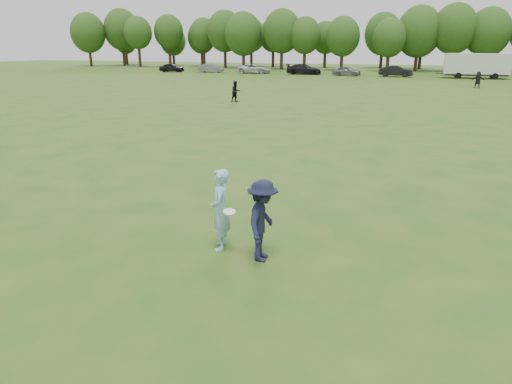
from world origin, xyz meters
TOP-DOWN VIEW (x-y plane):
  - ground at (0.00, 0.00)m, footprint 200.00×200.00m
  - thrower at (-0.45, -0.49)m, footprint 0.63×0.77m
  - defender at (0.60, -0.72)m, footprint 0.71×1.17m
  - player_far_a at (-10.00, 24.79)m, footprint 0.97×1.00m
  - player_far_d at (9.31, 44.23)m, footprint 1.59×0.60m
  - car_a at (-34.75, 59.25)m, footprint 4.14×1.95m
  - car_b at (-28.26, 60.23)m, footprint 4.21×1.73m
  - car_c at (-20.76, 60.20)m, footprint 5.32×2.79m
  - car_d at (-12.95, 60.32)m, footprint 5.33×2.41m
  - car_e at (-6.35, 59.15)m, footprint 4.11×1.82m
  - car_f at (0.45, 59.35)m, footprint 4.70×2.11m
  - disc_in_play at (-0.14, -0.71)m, footprint 0.32×0.32m
  - cargo_trailer at (10.60, 59.33)m, footprint 9.00×2.75m
  - treeline at (2.81, 76.90)m, footprint 130.35×18.39m

SIDE VIEW (x-z plane):
  - ground at x=0.00m, z-range 0.00..0.00m
  - car_b at x=-28.26m, z-range 0.00..1.36m
  - car_a at x=-34.75m, z-range 0.00..1.37m
  - car_e at x=-6.35m, z-range 0.00..1.37m
  - car_c at x=-20.76m, z-range 0.00..1.43m
  - car_f at x=0.45m, z-range 0.00..1.50m
  - car_d at x=-12.95m, z-range 0.00..1.52m
  - player_far_a at x=-10.00m, z-range 0.00..1.63m
  - player_far_d at x=9.31m, z-range 0.00..1.68m
  - defender at x=0.60m, z-range 0.00..1.75m
  - thrower at x=-0.45m, z-range 0.00..1.82m
  - disc_in_play at x=-0.14m, z-range 0.93..1.02m
  - cargo_trailer at x=10.60m, z-range 0.18..3.38m
  - treeline at x=2.81m, z-range 0.39..12.13m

